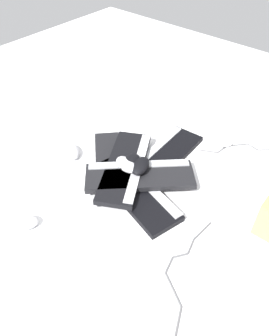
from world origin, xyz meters
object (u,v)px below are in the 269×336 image
Objects in this scene: keyboard_4 at (140,176)px; mouse_5 at (23,223)px; keyboard_0 at (114,165)px; keyboard_2 at (164,157)px; keyboard_3 at (126,166)px; mouse_0 at (221,141)px; mouse_1 at (140,166)px; mouse_2 at (126,164)px; keyboard_1 at (135,191)px; mouse_3 at (130,162)px; mouse_4 at (72,151)px.

mouse_5 is (0.18, 0.45, -0.02)m from keyboard_4.
keyboard_0 is 0.23m from keyboard_2.
keyboard_4 is at bearing 177.12° from keyboard_3.
mouse_0 is at bearing -115.01° from keyboard_3.
mouse_1 and mouse_2 have the same top height.
mouse_0 is at bearing -36.39° from mouse_1.
mouse_2 reaches higher than keyboard_1.
keyboard_1 is 4.22× the size of mouse_3.
mouse_1 is (-0.14, -0.02, 0.07)m from keyboard_0.
keyboard_4 is (0.02, -0.06, 0.03)m from keyboard_1.
keyboard_0 is at bearing -143.60° from mouse_5.
mouse_5 is (0.12, 0.45, -0.06)m from mouse_3.
mouse_0 and mouse_5 have the same top height.
keyboard_1 is at bearing 150.18° from keyboard_3.
mouse_5 is at bearing -132.36° from mouse_0.
mouse_5 reaches higher than keyboard_1.
mouse_2 is 1.00× the size of mouse_5.
keyboard_1 is 4.22× the size of mouse_1.
mouse_1 is at bearing -131.15° from mouse_0.
keyboard_2 is 4.07× the size of mouse_5.
keyboard_0 is 3.85× the size of mouse_4.
keyboard_2 is (0.04, -0.24, 0.00)m from keyboard_1.
keyboard_4 is 0.48m from mouse_5.
keyboard_0 is 0.93× the size of keyboard_3.
mouse_5 is at bearing 141.29° from mouse_1.
mouse_1 is 1.00× the size of mouse_4.
keyboard_2 is 0.18m from mouse_1.
mouse_2 and mouse_3 have the same top height.
keyboard_0 is 3.85× the size of mouse_1.
keyboard_0 is 0.07m from keyboard_3.
mouse_1 is at bearing 91.70° from keyboard_2.
mouse_0 is 1.00× the size of mouse_1.
mouse_2 reaches higher than keyboard_0.
keyboard_2 is at bearing -17.92° from mouse_3.
mouse_2 is 1.00× the size of mouse_4.
keyboard_3 is at bearing 42.96° from mouse_4.
mouse_0 is (-0.10, -0.50, 0.01)m from keyboard_1.
keyboard_1 is at bearing 99.25° from keyboard_2.
keyboard_3 is (0.06, 0.18, 0.03)m from keyboard_2.
mouse_2 reaches higher than mouse_5.
mouse_3 reaches higher than keyboard_3.
mouse_1 is (0.03, -0.07, 0.07)m from keyboard_1.
keyboard_3 is 1.08× the size of keyboard_4.
keyboard_3 is at bearing 70.64° from keyboard_2.
mouse_2 is (-0.02, 0.02, 0.04)m from keyboard_3.
mouse_2 is at bearing 132.02° from keyboard_3.
keyboard_1 is 1.02× the size of keyboard_3.
mouse_0 reaches higher than keyboard_2.
mouse_2 reaches higher than keyboard_2.
mouse_4 is 1.00× the size of mouse_5.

